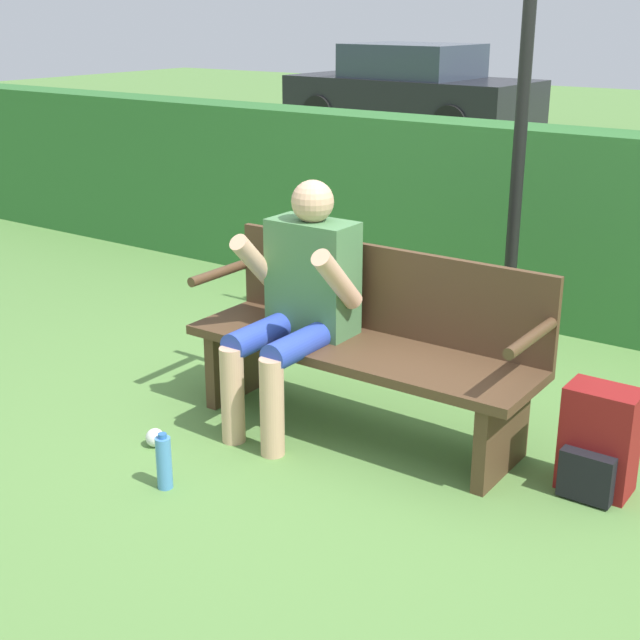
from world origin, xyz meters
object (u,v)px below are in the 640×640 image
backpack (598,443)px  parked_car (412,91)px  park_bench (367,342)px  signpost (524,73)px  water_bottle (164,462)px  person_seated (299,295)px

backpack → parked_car: bearing=123.5°
park_bench → parked_car: 11.02m
backpack → signpost: bearing=129.0°
park_bench → water_bottle: (-0.37, -0.99, -0.31)m
water_bottle → signpost: (0.58, 2.15, 1.48)m
signpost → parked_car: 10.17m
parked_car → person_seated: bearing=-60.2°
park_bench → backpack: 1.14m
park_bench → water_bottle: 1.10m
backpack → water_bottle: (-1.49, -1.02, -0.10)m
person_seated → water_bottle: bearing=-94.8°
park_bench → water_bottle: park_bench is taller
water_bottle → signpost: size_ratio=0.09×
signpost → parked_car: (-5.47, 8.52, -0.95)m
park_bench → person_seated: (-0.30, -0.13, 0.21)m
park_bench → backpack: park_bench is taller
person_seated → signpost: signpost is taller
park_bench → parked_car: bearing=118.5°
park_bench → signpost: 1.66m
park_bench → water_bottle: size_ratio=6.78×
backpack → parked_car: parked_car is taller
parked_car → signpost: bearing=-54.4°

